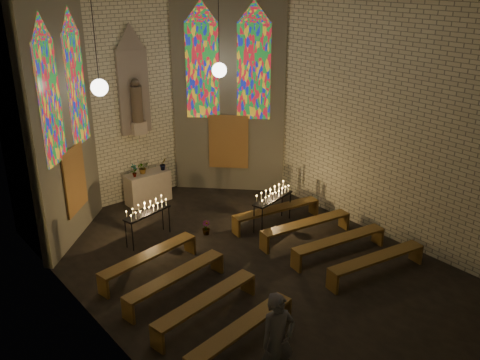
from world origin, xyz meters
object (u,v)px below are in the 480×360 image
object	(u,v)px
votive_stand_right	(273,196)
visitor	(278,341)
aisle_flower_pot	(206,228)
altar	(148,187)
votive_stand_left	(147,210)

from	to	relation	value
votive_stand_right	visitor	distance (m)	6.33
aisle_flower_pot	votive_stand_right	size ratio (longest dim) A/B	0.26
altar	aisle_flower_pot	size ratio (longest dim) A/B	3.47
altar	votive_stand_left	distance (m)	2.61
votive_stand_left	visitor	bearing A→B (deg)	-110.90
aisle_flower_pot	visitor	xyz separation A→B (m)	(-2.37, -5.52, 0.74)
altar	votive_stand_left	xyz separation A→B (m)	(-1.28, -2.24, 0.40)
altar	votive_stand_right	size ratio (longest dim) A/B	0.90
altar	votive_stand_right	xyz separation A→B (m)	(1.96, -3.74, 0.45)
altar	visitor	xyz separation A→B (m)	(-2.23, -8.49, 0.44)
aisle_flower_pot	votive_stand_right	distance (m)	2.11
votive_stand_right	visitor	bearing A→B (deg)	-144.42
altar	visitor	distance (m)	8.79
aisle_flower_pot	votive_stand_right	bearing A→B (deg)	-22.98
aisle_flower_pot	votive_stand_left	xyz separation A→B (m)	(-1.43, 0.73, 0.70)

